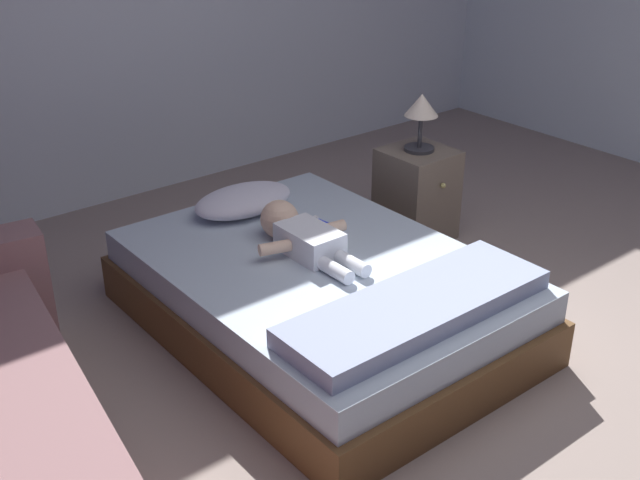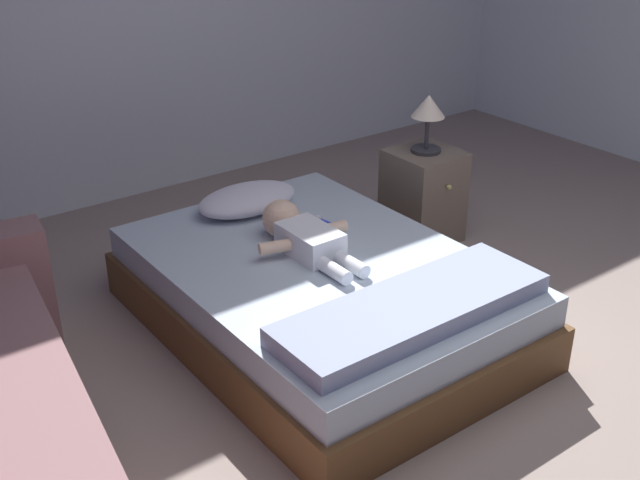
{
  "view_description": "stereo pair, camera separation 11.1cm",
  "coord_description": "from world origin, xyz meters",
  "px_view_note": "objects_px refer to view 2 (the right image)",
  "views": [
    {
      "loc": [
        -2.22,
        -1.54,
        2.02
      ],
      "look_at": [
        -0.25,
        0.92,
        0.46
      ],
      "focal_mm": 44.25,
      "sensor_mm": 36.0,
      "label": 1
    },
    {
      "loc": [
        -2.13,
        -1.61,
        2.02
      ],
      "look_at": [
        -0.25,
        0.92,
        0.46
      ],
      "focal_mm": 44.25,
      "sensor_mm": 36.0,
      "label": 2
    }
  ],
  "objects_px": {
    "pillow": "(247,199)",
    "baby": "(301,234)",
    "toothbrush": "(329,223)",
    "lamp": "(428,112)",
    "nightstand": "(423,196)",
    "bed": "(320,295)"
  },
  "relations": [
    {
      "from": "baby",
      "to": "nightstand",
      "type": "bearing_deg",
      "value": 15.15
    },
    {
      "from": "bed",
      "to": "nightstand",
      "type": "distance_m",
      "value": 1.14
    },
    {
      "from": "baby",
      "to": "lamp",
      "type": "height_order",
      "value": "lamp"
    },
    {
      "from": "baby",
      "to": "lamp",
      "type": "xyz_separation_m",
      "value": [
        1.05,
        0.28,
        0.32
      ]
    },
    {
      "from": "baby",
      "to": "nightstand",
      "type": "relative_size",
      "value": 1.24
    },
    {
      "from": "pillow",
      "to": "toothbrush",
      "type": "height_order",
      "value": "pillow"
    },
    {
      "from": "toothbrush",
      "to": "nightstand",
      "type": "xyz_separation_m",
      "value": [
        0.79,
        0.15,
        -0.11
      ]
    },
    {
      "from": "bed",
      "to": "lamp",
      "type": "relative_size",
      "value": 5.73
    },
    {
      "from": "pillow",
      "to": "baby",
      "type": "xyz_separation_m",
      "value": [
        -0.03,
        -0.51,
        0.01
      ]
    },
    {
      "from": "pillow",
      "to": "nightstand",
      "type": "xyz_separation_m",
      "value": [
        1.02,
        -0.23,
        -0.16
      ]
    },
    {
      "from": "pillow",
      "to": "toothbrush",
      "type": "distance_m",
      "value": 0.45
    },
    {
      "from": "toothbrush",
      "to": "pillow",
      "type": "bearing_deg",
      "value": 121.47
    },
    {
      "from": "bed",
      "to": "baby",
      "type": "distance_m",
      "value": 0.3
    },
    {
      "from": "pillow",
      "to": "baby",
      "type": "bearing_deg",
      "value": -93.0
    },
    {
      "from": "lamp",
      "to": "baby",
      "type": "bearing_deg",
      "value": -164.84
    },
    {
      "from": "bed",
      "to": "baby",
      "type": "xyz_separation_m",
      "value": [
        0.0,
        0.14,
        0.26
      ]
    },
    {
      "from": "nightstand",
      "to": "lamp",
      "type": "relative_size",
      "value": 1.65
    },
    {
      "from": "pillow",
      "to": "baby",
      "type": "height_order",
      "value": "baby"
    },
    {
      "from": "baby",
      "to": "lamp",
      "type": "distance_m",
      "value": 1.14
    },
    {
      "from": "bed",
      "to": "pillow",
      "type": "distance_m",
      "value": 0.7
    },
    {
      "from": "toothbrush",
      "to": "lamp",
      "type": "distance_m",
      "value": 0.89
    },
    {
      "from": "bed",
      "to": "nightstand",
      "type": "xyz_separation_m",
      "value": [
        1.05,
        0.43,
        0.09
      ]
    }
  ]
}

